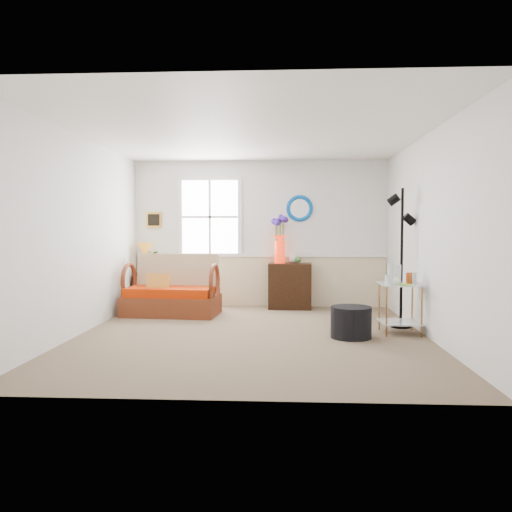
{
  "coord_description": "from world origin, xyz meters",
  "views": [
    {
      "loc": [
        0.4,
        -6.41,
        1.37
      ],
      "look_at": [
        0.03,
        0.45,
        1.01
      ],
      "focal_mm": 35.0,
      "sensor_mm": 36.0,
      "label": 1
    }
  ],
  "objects_px": {
    "loveseat": "(172,285)",
    "side_table": "(400,308)",
    "ottoman": "(351,322)",
    "floor_lamp": "(402,258)",
    "cabinet": "(290,286)",
    "lamp_stand": "(144,290)"
  },
  "relations": [
    {
      "from": "side_table",
      "to": "ottoman",
      "type": "relative_size",
      "value": 1.29
    },
    {
      "from": "loveseat",
      "to": "side_table",
      "type": "height_order",
      "value": "loveseat"
    },
    {
      "from": "lamp_stand",
      "to": "ottoman",
      "type": "bearing_deg",
      "value": -35.37
    },
    {
      "from": "lamp_stand",
      "to": "ottoman",
      "type": "distance_m",
      "value": 4.07
    },
    {
      "from": "loveseat",
      "to": "ottoman",
      "type": "distance_m",
      "value": 3.1
    },
    {
      "from": "loveseat",
      "to": "side_table",
      "type": "bearing_deg",
      "value": -16.03
    },
    {
      "from": "loveseat",
      "to": "floor_lamp",
      "type": "relative_size",
      "value": 0.76
    },
    {
      "from": "loveseat",
      "to": "lamp_stand",
      "type": "bearing_deg",
      "value": 135.33
    },
    {
      "from": "ottoman",
      "to": "floor_lamp",
      "type": "bearing_deg",
      "value": 42.35
    },
    {
      "from": "loveseat",
      "to": "cabinet",
      "type": "height_order",
      "value": "loveseat"
    },
    {
      "from": "side_table",
      "to": "ottoman",
      "type": "xyz_separation_m",
      "value": [
        -0.68,
        -0.3,
        -0.13
      ]
    },
    {
      "from": "cabinet",
      "to": "side_table",
      "type": "relative_size",
      "value": 1.19
    },
    {
      "from": "lamp_stand",
      "to": "loveseat",
      "type": "bearing_deg",
      "value": -49.6
    },
    {
      "from": "side_table",
      "to": "ottoman",
      "type": "height_order",
      "value": "side_table"
    },
    {
      "from": "loveseat",
      "to": "lamp_stand",
      "type": "distance_m",
      "value": 1.05
    },
    {
      "from": "lamp_stand",
      "to": "side_table",
      "type": "xyz_separation_m",
      "value": [
        4.0,
        -2.06,
        0.03
      ]
    },
    {
      "from": "cabinet",
      "to": "side_table",
      "type": "distance_m",
      "value": 2.49
    },
    {
      "from": "side_table",
      "to": "floor_lamp",
      "type": "bearing_deg",
      "value": 75.23
    },
    {
      "from": "lamp_stand",
      "to": "cabinet",
      "type": "bearing_deg",
      "value": -0.23
    },
    {
      "from": "floor_lamp",
      "to": "ottoman",
      "type": "xyz_separation_m",
      "value": [
        -0.79,
        -0.72,
        -0.78
      ]
    },
    {
      "from": "lamp_stand",
      "to": "floor_lamp",
      "type": "bearing_deg",
      "value": -21.68
    },
    {
      "from": "cabinet",
      "to": "side_table",
      "type": "bearing_deg",
      "value": -52.94
    }
  ]
}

